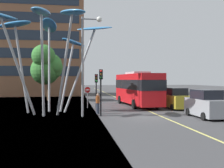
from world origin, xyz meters
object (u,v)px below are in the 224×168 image
Objects in this scene: red_bus at (137,87)px; car_side_street at (143,92)px; pedestrian at (98,104)px; traffic_light_kerb_far at (96,84)px; traffic_light_kerb_near at (101,82)px; car_parked_near at (206,105)px; car_parked_mid at (176,99)px; street_lamp at (87,53)px; car_parked_far at (158,95)px; no_entry_sign at (88,94)px; leaf_sculpture at (48,31)px.

car_side_street is (3.45, 10.51, -1.06)m from red_bus.
traffic_light_kerb_far is at bearing 88.01° from pedestrian.
traffic_light_kerb_near is at bearing -89.70° from traffic_light_kerb_far.
red_bus reaches higher than car_parked_near.
car_parked_mid is (8.12, 0.25, -1.53)m from traffic_light_kerb_far.
traffic_light_kerb_near is 2.61m from street_lamp.
red_bus is 8.02m from pedestrian.
street_lamp is (-9.47, -18.28, 4.06)m from car_side_street.
traffic_light_kerb_far reaches higher than car_parked_far.
red_bus is at bearing 107.62° from car_parked_near.
car_parked_far is at bearing 87.95° from car_parked_near.
pedestrian is (-8.59, -9.76, -0.07)m from car_parked_far.
pedestrian is (1.01, 1.62, -4.20)m from street_lamp.
no_entry_sign is at bearing 97.02° from traffic_light_kerb_near.
car_side_street is (0.35, 20.27, 0.00)m from car_parked_near.
traffic_light_kerb_far is 8.27m from car_parked_mid.
car_parked_near is at bearing -90.98° from car_side_street.
red_bus is at bearing 57.91° from traffic_light_kerb_near.
traffic_light_kerb_near is 2.50m from pedestrian.
leaf_sculpture is 4.93× the size of no_entry_sign.
traffic_light_kerb_far is at bearing -143.84° from red_bus.
traffic_light_kerb_far is 5.01m from street_lamp.
street_lamp is (-9.22, -4.42, 4.09)m from car_parked_mid.
car_parked_mid is (0.10, 6.41, -0.03)m from car_parked_near.
car_parked_mid is 2.52× the size of pedestrian.
leaf_sculpture is 16.84m from car_parked_far.
leaf_sculpture is 7.69m from no_entry_sign.
car_parked_mid is at bearing -93.15° from car_parked_far.
car_parked_far is at bearing 45.29° from red_bus.
pedestrian is at bearing -81.79° from no_entry_sign.
street_lamp is at bearing -104.78° from traffic_light_kerb_far.
street_lamp is at bearing 167.70° from car_parked_near.
traffic_light_kerb_far is 2.36m from no_entry_sign.
street_lamp is at bearing 177.14° from traffic_light_kerb_near.
red_bus is 5.93m from no_entry_sign.
leaf_sculpture is at bearing 141.82° from street_lamp.
car_parked_near is 11.97m from no_entry_sign.
leaf_sculpture reaches higher than car_side_street.
traffic_light_kerb_far is 3.03m from pedestrian.
pedestrian is (-5.02, -6.15, -1.20)m from red_bus.
car_parked_near reaches higher than pedestrian.
car_parked_near is at bearing -37.49° from traffic_light_kerb_far.
car_parked_far reaches higher than pedestrian.
pedestrian is at bearing -116.92° from car_side_street.
no_entry_sign reaches higher than car_side_street.
traffic_light_kerb_near is at bearing -126.56° from car_parked_far.
traffic_light_kerb_far is 0.43× the size of street_lamp.
leaf_sculpture is 2.88× the size of traffic_light_kerb_near.
no_entry_sign is at bearing 86.66° from street_lamp.
car_parked_mid is at bearing -11.03° from no_entry_sign.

